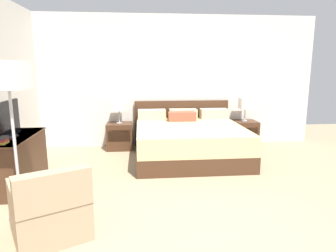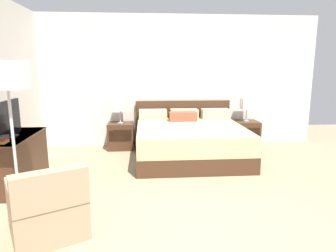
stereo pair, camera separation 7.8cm
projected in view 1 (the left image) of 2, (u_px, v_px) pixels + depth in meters
The scene contains 11 objects.
ground_plane at pixel (200, 242), 2.94m from camera, with size 11.43×11.43×0.00m, color #998466.
wall_back at pixel (165, 81), 6.42m from camera, with size 6.50×0.06×2.77m, color beige.
bed at pixel (189, 140), 5.65m from camera, with size 2.03×2.04×0.97m.
nightstand_left at pixel (120, 136), 6.23m from camera, with size 0.53×0.46×0.55m.
nightstand_right at pixel (244, 133), 6.48m from camera, with size 0.53×0.46×0.55m.
table_lamp_left at pixel (119, 105), 6.11m from camera, with size 0.24×0.24×0.50m.
table_lamp_right at pixel (245, 104), 6.36m from camera, with size 0.24×0.24×0.50m.
dresser at pixel (14, 161), 4.24m from camera, with size 0.56×1.24×0.74m.
tv at pixel (7, 120), 4.03m from camera, with size 0.18×0.75×0.50m.
armchair_by_window at pixel (51, 210), 2.98m from camera, with size 0.92×0.93×0.76m.
floor_lamp at pixel (9, 85), 3.13m from camera, with size 0.36×0.36×1.75m.
Camera 1 is at (-0.57, -2.62, 1.69)m, focal length 32.00 mm.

